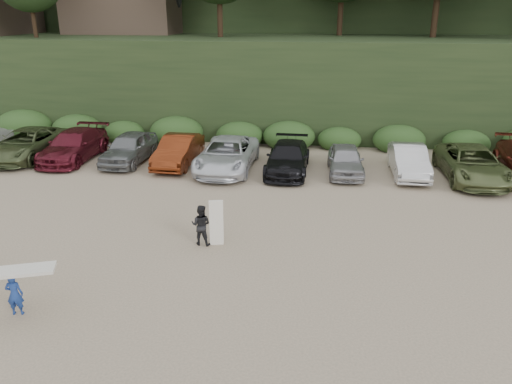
# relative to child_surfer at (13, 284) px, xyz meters

# --- Properties ---
(ground) EXTENTS (120.00, 120.00, 0.00)m
(ground) POSITION_rel_child_surfer_xyz_m (4.99, 3.82, -0.91)
(ground) COLOR tan
(ground) RESTS_ON ground
(parked_cars) EXTENTS (39.68, 6.45, 1.64)m
(parked_cars) POSITION_rel_child_surfer_xyz_m (5.02, 13.80, -0.13)
(parked_cars) COLOR #BBBBC1
(parked_cars) RESTS_ON ground
(child_surfer) EXTENTS (2.31, 1.35, 1.34)m
(child_surfer) POSITION_rel_child_surfer_xyz_m (0.00, 0.00, 0.00)
(child_surfer) COLOR navy
(child_surfer) RESTS_ON ground
(adult_surfer) EXTENTS (1.20, 0.62, 1.72)m
(adult_surfer) POSITION_rel_child_surfer_xyz_m (4.00, 4.83, -0.17)
(adult_surfer) COLOR black
(adult_surfer) RESTS_ON ground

